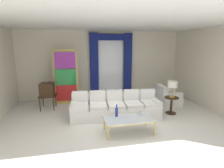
# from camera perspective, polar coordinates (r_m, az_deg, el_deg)

# --- Properties ---
(ground_plane) EXTENTS (16.00, 16.00, 0.00)m
(ground_plane) POSITION_cam_1_polar(r_m,az_deg,el_deg) (5.71, 1.70, -12.22)
(ground_plane) COLOR white
(wall_rear) EXTENTS (8.00, 0.12, 3.00)m
(wall_rear) POSITION_cam_1_polar(r_m,az_deg,el_deg) (8.26, -3.18, 6.05)
(wall_rear) COLOR beige
(wall_rear) RESTS_ON ground
(wall_right) EXTENTS (0.12, 7.00, 3.00)m
(wall_right) POSITION_cam_1_polar(r_m,az_deg,el_deg) (7.53, 28.90, 4.05)
(wall_right) COLOR beige
(wall_right) RESTS_ON ground
(ceiling_slab) EXTENTS (8.00, 7.60, 0.04)m
(ceiling_slab) POSITION_cam_1_polar(r_m,az_deg,el_deg) (6.04, 0.03, 18.43)
(ceiling_slab) COLOR white
(curtained_window) EXTENTS (2.00, 0.17, 2.70)m
(curtained_window) POSITION_cam_1_polar(r_m,az_deg,el_deg) (8.15, -0.28, 7.69)
(curtained_window) COLOR white
(curtained_window) RESTS_ON ground
(couch_white_long) EXTENTS (2.97, 1.12, 0.86)m
(couch_white_long) POSITION_cam_1_polar(r_m,az_deg,el_deg) (6.15, 1.01, -7.35)
(couch_white_long) COLOR white
(couch_white_long) RESTS_ON ground
(coffee_table) EXTENTS (1.33, 0.68, 0.41)m
(coffee_table) POSITION_cam_1_polar(r_m,az_deg,el_deg) (5.01, 5.25, -11.11)
(coffee_table) COLOR silver
(coffee_table) RESTS_ON ground
(bottle_blue_decanter) EXTENTS (0.12, 0.12, 0.20)m
(bottle_blue_decanter) POSITION_cam_1_polar(r_m,az_deg,el_deg) (5.22, 8.88, -9.03)
(bottle_blue_decanter) COLOR silver
(bottle_blue_decanter) RESTS_ON coffee_table
(bottle_crystal_tall) EXTENTS (0.08, 0.08, 0.35)m
(bottle_crystal_tall) POSITION_cam_1_polar(r_m,az_deg,el_deg) (5.06, 1.46, -8.69)
(bottle_crystal_tall) COLOR navy
(bottle_crystal_tall) RESTS_ON coffee_table
(vintage_tv) EXTENTS (0.62, 0.62, 1.35)m
(vintage_tv) POSITION_cam_1_polar(r_m,az_deg,el_deg) (7.16, -19.74, -1.78)
(vintage_tv) COLOR #382314
(vintage_tv) RESTS_ON ground
(armchair_white) EXTENTS (0.88, 0.88, 0.80)m
(armchair_white) POSITION_cam_1_polar(r_m,az_deg,el_deg) (7.65, 17.08, -4.18)
(armchair_white) COLOR white
(armchair_white) RESTS_ON ground
(stained_glass_divider) EXTENTS (0.95, 0.05, 2.20)m
(stained_glass_divider) POSITION_cam_1_polar(r_m,az_deg,el_deg) (7.58, -14.33, 1.80)
(stained_glass_divider) COLOR gold
(stained_glass_divider) RESTS_ON ground
(peacock_figurine) EXTENTS (0.44, 0.60, 0.50)m
(peacock_figurine) POSITION_cam_1_polar(r_m,az_deg,el_deg) (7.43, -10.43, -4.85)
(peacock_figurine) COLOR beige
(peacock_figurine) RESTS_ON ground
(round_side_table) EXTENTS (0.48, 0.48, 0.59)m
(round_side_table) POSITION_cam_1_polar(r_m,az_deg,el_deg) (6.68, 18.19, -5.95)
(round_side_table) COLOR #382314
(round_side_table) RESTS_ON ground
(table_lamp_brass) EXTENTS (0.32, 0.32, 0.57)m
(table_lamp_brass) POSITION_cam_1_polar(r_m,az_deg,el_deg) (6.51, 18.56, -0.30)
(table_lamp_brass) COLOR #B29338
(table_lamp_brass) RESTS_ON round_side_table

